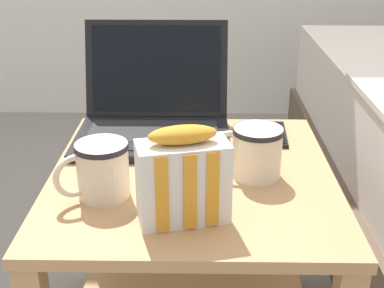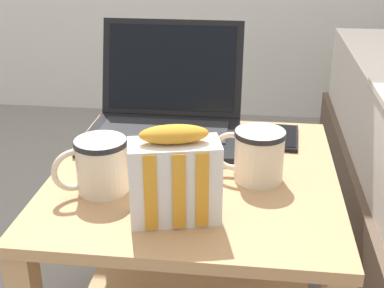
{
  "view_description": "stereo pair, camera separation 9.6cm",
  "coord_description": "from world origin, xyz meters",
  "px_view_note": "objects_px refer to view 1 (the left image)",
  "views": [
    {
      "loc": [
        0.01,
        -0.95,
        0.94
      ],
      "look_at": [
        0.0,
        -0.04,
        0.55
      ],
      "focal_mm": 50.0,
      "sensor_mm": 36.0,
      "label": 1
    },
    {
      "loc": [
        0.11,
        -0.94,
        0.94
      ],
      "look_at": [
        0.0,
        -0.04,
        0.55
      ],
      "focal_mm": 50.0,
      "sensor_mm": 36.0,
      "label": 2
    }
  ],
  "objects_px": {
    "laptop": "(154,114)",
    "mug_front_right": "(256,150)",
    "cell_phone": "(269,134)",
    "snack_bag": "(183,178)",
    "mug_front_left": "(101,167)"
  },
  "relations": [
    {
      "from": "laptop",
      "to": "mug_front_right",
      "type": "relative_size",
      "value": 2.44
    },
    {
      "from": "laptop",
      "to": "mug_front_left",
      "type": "relative_size",
      "value": 2.67
    },
    {
      "from": "laptop",
      "to": "snack_bag",
      "type": "bearing_deg",
      "value": -78.11
    },
    {
      "from": "snack_bag",
      "to": "mug_front_left",
      "type": "bearing_deg",
      "value": 152.51
    },
    {
      "from": "laptop",
      "to": "mug_front_right",
      "type": "distance_m",
      "value": 0.3
    },
    {
      "from": "mug_front_left",
      "to": "mug_front_right",
      "type": "xyz_separation_m",
      "value": [
        0.28,
        0.08,
        -0.0
      ]
    },
    {
      "from": "mug_front_right",
      "to": "snack_bag",
      "type": "height_order",
      "value": "snack_bag"
    },
    {
      "from": "mug_front_right",
      "to": "snack_bag",
      "type": "relative_size",
      "value": 0.83
    },
    {
      "from": "mug_front_right",
      "to": "snack_bag",
      "type": "distance_m",
      "value": 0.21
    },
    {
      "from": "mug_front_left",
      "to": "cell_phone",
      "type": "bearing_deg",
      "value": 40.63
    },
    {
      "from": "laptop",
      "to": "mug_front_right",
      "type": "height_order",
      "value": "laptop"
    },
    {
      "from": "mug_front_right",
      "to": "cell_phone",
      "type": "distance_m",
      "value": 0.22
    },
    {
      "from": "snack_bag",
      "to": "mug_front_right",
      "type": "bearing_deg",
      "value": 50.25
    },
    {
      "from": "mug_front_right",
      "to": "cell_phone",
      "type": "bearing_deg",
      "value": 75.59
    },
    {
      "from": "mug_front_left",
      "to": "mug_front_right",
      "type": "height_order",
      "value": "mug_front_left"
    }
  ]
}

